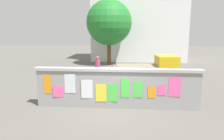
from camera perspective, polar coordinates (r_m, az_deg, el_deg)
ground at (r=17.48m, az=2.95°, el=-0.67°), size 60.00×60.00×0.00m
poster_wall at (r=9.49m, az=1.26°, el=-4.63°), size 7.22×0.42×1.74m
auto_rickshaw_truck at (r=13.38m, az=9.83°, el=-0.32°), size 3.72×1.81×1.85m
motorcycle at (r=13.29m, az=-5.58°, el=-2.21°), size 1.88×0.63×0.87m
bicycle_near at (r=11.53m, az=-10.41°, el=-4.81°), size 1.68×0.52×0.95m
bicycle_far at (r=10.85m, az=16.12°, el=-6.03°), size 1.70×0.44×0.95m
person_walking at (r=10.83m, az=0.63°, el=-2.24°), size 0.48×0.48×1.62m
person_bystander at (r=14.78m, az=-3.79°, el=1.16°), size 0.48×0.48×1.62m
tree_roadside at (r=21.22m, az=-0.78°, el=12.29°), size 4.31×4.31×6.21m
building_background at (r=25.35m, az=6.91°, el=12.07°), size 10.37×5.27×8.20m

